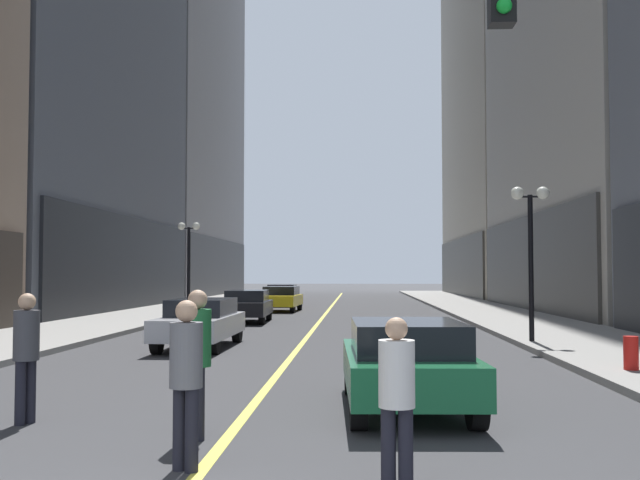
# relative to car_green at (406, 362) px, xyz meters

# --- Properties ---
(ground_plane) EXTENTS (200.00, 200.00, 0.00)m
(ground_plane) POSITION_rel_car_green_xyz_m (-2.32, 28.19, -0.72)
(ground_plane) COLOR #38383A
(sidewalk_left) EXTENTS (4.50, 78.00, 0.15)m
(sidewalk_left) POSITION_rel_car_green_xyz_m (-10.57, 28.19, -0.64)
(sidewalk_left) COLOR gray
(sidewalk_left) RESTS_ON ground
(sidewalk_right) EXTENTS (4.50, 78.00, 0.15)m
(sidewalk_right) POSITION_rel_car_green_xyz_m (5.93, 28.19, -0.64)
(sidewalk_right) COLOR gray
(sidewalk_right) RESTS_ON ground
(lane_centre_stripe) EXTENTS (0.16, 70.00, 0.01)m
(lane_centre_stripe) POSITION_rel_car_green_xyz_m (-2.32, 28.19, -0.71)
(lane_centre_stripe) COLOR #E5D64C
(lane_centre_stripe) RESTS_ON ground
(car_green) EXTENTS (1.93, 4.08, 1.32)m
(car_green) POSITION_rel_car_green_xyz_m (0.00, 0.00, 0.00)
(car_green) COLOR #196038
(car_green) RESTS_ON ground
(car_silver) EXTENTS (1.75, 4.57, 1.32)m
(car_silver) POSITION_rel_car_green_xyz_m (-4.98, 8.85, 0.00)
(car_silver) COLOR #B7B7BC
(car_silver) RESTS_ON ground
(car_black) EXTENTS (1.91, 4.21, 1.32)m
(car_black) POSITION_rel_car_green_xyz_m (-5.27, 19.06, 0.00)
(car_black) COLOR black
(car_black) RESTS_ON ground
(car_yellow) EXTENTS (2.05, 4.15, 1.32)m
(car_yellow) POSITION_rel_car_green_xyz_m (-4.77, 27.68, 0.00)
(car_yellow) COLOR yellow
(car_yellow) RESTS_ON ground
(car_red) EXTENTS (1.89, 4.67, 1.32)m
(car_red) POSITION_rel_car_green_xyz_m (-5.41, 34.41, 0.00)
(car_red) COLOR #B21919
(car_red) RESTS_ON ground
(pedestrian_with_orange_bag) EXTENTS (0.46, 0.46, 1.75)m
(pedestrian_with_orange_bag) POSITION_rel_car_green_xyz_m (-5.18, -1.22, 0.31)
(pedestrian_with_orange_bag) COLOR black
(pedestrian_with_orange_bag) RESTS_ON ground
(pedestrian_in_white_shirt) EXTENTS (0.38, 0.38, 1.61)m
(pedestrian_in_white_shirt) POSITION_rel_car_green_xyz_m (-0.35, -4.05, 0.22)
(pedestrian_in_white_shirt) COLOR black
(pedestrian_in_white_shirt) RESTS_ON ground
(pedestrian_in_green_parka) EXTENTS (0.47, 0.47, 1.82)m
(pedestrian_in_green_parka) POSITION_rel_car_green_xyz_m (-2.68, -1.99, 0.35)
(pedestrian_in_green_parka) COLOR black
(pedestrian_in_green_parka) RESTS_ON ground
(pedestrian_in_grey_suit) EXTENTS (0.46, 0.46, 1.75)m
(pedestrian_in_grey_suit) POSITION_rel_car_green_xyz_m (-2.48, -3.41, 0.30)
(pedestrian_in_grey_suit) COLOR black
(pedestrian_in_grey_suit) RESTS_ON ground
(street_lamp_left_far) EXTENTS (1.06, 0.36, 4.43)m
(street_lamp_left_far) POSITION_rel_car_green_xyz_m (-8.72, 23.36, 2.54)
(street_lamp_left_far) COLOR black
(street_lamp_left_far) RESTS_ON ground
(street_lamp_right_mid) EXTENTS (1.06, 0.36, 4.43)m
(street_lamp_right_mid) POSITION_rel_car_green_xyz_m (4.08, 9.63, 2.54)
(street_lamp_right_mid) COLOR black
(street_lamp_right_mid) RESTS_ON ground
(fire_hydrant_right) EXTENTS (0.28, 0.28, 0.80)m
(fire_hydrant_right) POSITION_rel_car_green_xyz_m (4.58, 3.65, -0.32)
(fire_hydrant_right) COLOR red
(fire_hydrant_right) RESTS_ON ground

